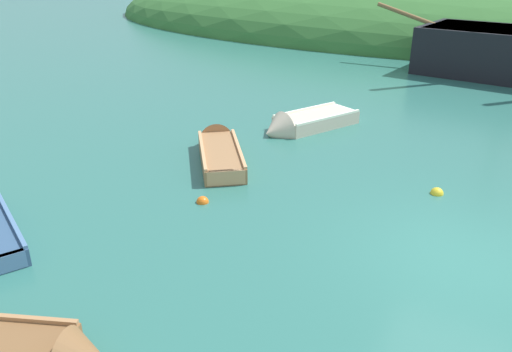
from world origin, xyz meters
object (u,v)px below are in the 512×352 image
Objects in this scene: rowboat_near_dock at (303,125)px; buoy_orange at (203,202)px; buoy_yellow at (437,194)px; rowboat_outer_right at (219,151)px.

rowboat_near_dock reaches higher than buoy_orange.
buoy_yellow is at bearing 84.43° from rowboat_near_dock.
rowboat_near_dock is 12.46× the size of buoy_orange.
rowboat_outer_right is at bearing -173.95° from buoy_yellow.
rowboat_outer_right reaches higher than buoy_yellow.
rowboat_outer_right is at bearing 7.21° from rowboat_near_dock.
buoy_yellow is at bearing 34.96° from buoy_orange.
rowboat_near_dock is at bearing -55.86° from rowboat_outer_right.
buoy_yellow is 5.42m from buoy_orange.
rowboat_near_dock is 3.42m from rowboat_outer_right.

